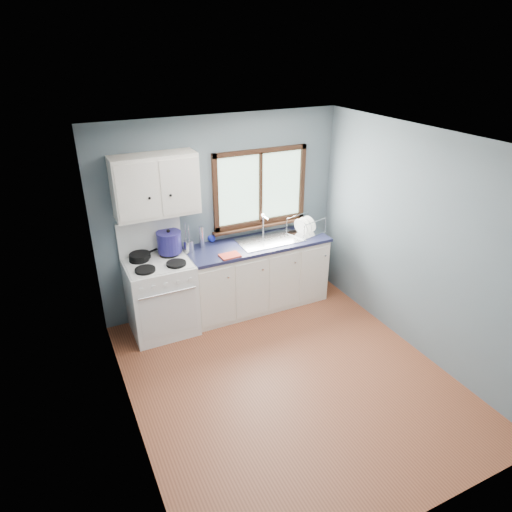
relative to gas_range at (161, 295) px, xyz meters
name	(u,v)px	position (x,y,z in m)	size (l,w,h in m)	color
floor	(288,378)	(0.95, -1.47, -0.50)	(3.20, 3.60, 0.02)	brown
ceiling	(297,142)	(0.95, -1.47, 2.02)	(3.20, 3.60, 0.02)	white
wall_back	(222,215)	(0.95, 0.34, 0.76)	(3.20, 0.02, 2.50)	slate
wall_front	(435,396)	(0.95, -3.28, 0.76)	(3.20, 0.02, 2.50)	slate
wall_left	(121,315)	(-0.66, -1.47, 0.76)	(0.02, 3.60, 2.50)	slate
wall_right	(420,245)	(2.56, -1.47, 0.76)	(0.02, 3.60, 2.50)	slate
gas_range	(161,295)	(0.00, 0.00, 0.00)	(0.76, 0.69, 1.36)	white
base_cabinets	(257,278)	(1.31, 0.02, -0.08)	(1.85, 0.60, 0.88)	white
countertop	(257,244)	(1.31, 0.02, 0.41)	(1.89, 0.64, 0.04)	#151834
sink	(270,244)	(1.49, 0.02, 0.37)	(0.84, 0.46, 0.44)	silver
window	(260,193)	(1.48, 0.30, 0.98)	(1.36, 0.10, 1.03)	#9EC6A8
upper_cabinets	(155,186)	(0.10, 0.15, 1.31)	(0.95, 0.35, 0.70)	white
skillet	(140,256)	(-0.16, 0.15, 0.49)	(0.40, 0.33, 0.05)	black
stockpot	(169,242)	(0.20, 0.16, 0.60)	(0.30, 0.30, 0.29)	navy
utensil_crock	(189,246)	(0.43, 0.13, 0.51)	(0.15, 0.15, 0.39)	silver
thermos	(201,237)	(0.62, 0.20, 0.57)	(0.07, 0.07, 0.28)	silver
soap_bottle	(213,234)	(0.80, 0.27, 0.54)	(0.09, 0.09, 0.23)	#1B28C1
dish_towel	(230,256)	(0.83, -0.20, 0.44)	(0.24, 0.17, 0.02)	#C83E2B
dish_rack	(305,229)	(2.02, 0.02, 0.49)	(0.52, 0.44, 0.23)	silver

